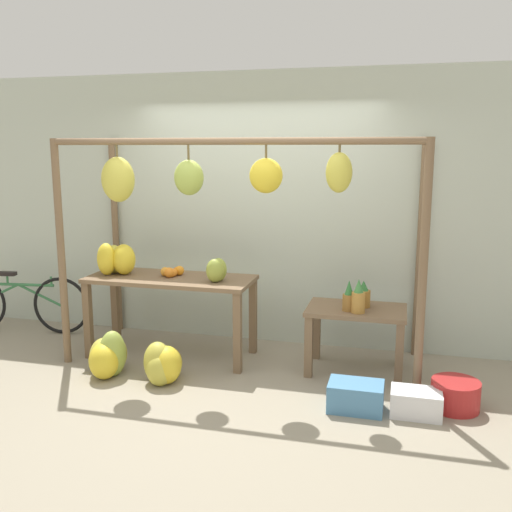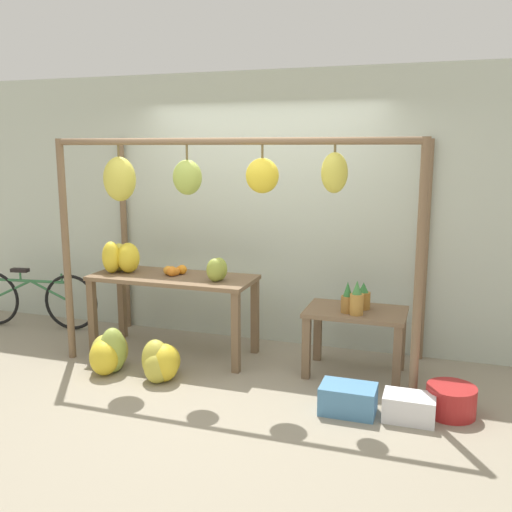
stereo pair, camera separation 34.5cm
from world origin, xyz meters
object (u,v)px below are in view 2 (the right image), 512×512
at_px(fruit_crate_white, 348,399).
at_px(blue_bucket, 451,401).
at_px(orange_pile, 175,271).
at_px(papaya_pile, 217,270).
at_px(banana_pile_ground_right, 161,362).
at_px(banana_pile_on_table, 121,257).
at_px(parked_bicycle, 32,299).
at_px(pineapple_cluster, 356,299).
at_px(banana_pile_ground_left, 109,353).
at_px(fruit_crate_purple, 409,407).

height_order(fruit_crate_white, blue_bucket, blue_bucket).
xyz_separation_m(orange_pile, papaya_pile, (0.50, -0.11, 0.07)).
bearing_deg(fruit_crate_white, banana_pile_ground_right, 176.16).
height_order(banana_pile_on_table, fruit_crate_white, banana_pile_on_table).
height_order(banana_pile_ground_right, parked_bicycle, parked_bicycle).
height_order(orange_pile, banana_pile_ground_right, orange_pile).
xyz_separation_m(pineapple_cluster, papaya_pile, (-1.31, -0.05, 0.19)).
height_order(banana_pile_ground_right, fruit_crate_white, banana_pile_ground_right).
bearing_deg(papaya_pile, banana_pile_ground_right, -118.30).
bearing_deg(orange_pile, papaya_pile, -12.01).
distance_m(orange_pile, parked_bicycle, 2.01).
relative_size(banana_pile_ground_right, parked_bicycle, 0.29).
relative_size(parked_bicycle, papaya_pile, 6.74).
bearing_deg(banana_pile_ground_right, banana_pile_ground_left, 177.11).
relative_size(pineapple_cluster, banana_pile_ground_left, 0.63).
bearing_deg(pineapple_cluster, banana_pile_ground_right, -159.00).
bearing_deg(parked_bicycle, banana_pile_ground_left, -28.92).
distance_m(banana_pile_ground_left, fruit_crate_purple, 2.70).
height_order(orange_pile, papaya_pile, papaya_pile).
bearing_deg(fruit_crate_white, orange_pile, 156.99).
height_order(pineapple_cluster, parked_bicycle, pineapple_cluster).
bearing_deg(banana_pile_on_table, orange_pile, 5.19).
distance_m(orange_pile, fruit_crate_white, 2.16).
bearing_deg(banana_pile_on_table, banana_pile_ground_right, -39.79).
height_order(banana_pile_ground_left, fruit_crate_purple, banana_pile_ground_left).
xyz_separation_m(fruit_crate_white, fruit_crate_purple, (0.46, 0.03, -0.01)).
relative_size(pineapple_cluster, parked_bicycle, 0.20).
xyz_separation_m(blue_bucket, papaya_pile, (-2.14, 0.47, 0.79)).
bearing_deg(pineapple_cluster, orange_pile, 178.08).
bearing_deg(banana_pile_ground_right, blue_bucket, 2.41).
relative_size(banana_pile_on_table, banana_pile_ground_right, 0.95).
bearing_deg(parked_bicycle, banana_pile_ground_right, -22.86).
relative_size(parked_bicycle, fruit_crate_purple, 4.15).
height_order(banana_pile_on_table, papaya_pile, banana_pile_on_table).
bearing_deg(papaya_pile, orange_pile, 167.99).
bearing_deg(fruit_crate_purple, banana_pile_on_table, 166.10).
relative_size(pineapple_cluster, fruit_crate_white, 0.76).
relative_size(banana_pile_ground_left, fruit_crate_purple, 1.35).
distance_m(banana_pile_ground_left, papaya_pile, 1.26).
distance_m(banana_pile_ground_left, blue_bucket, 3.00).
relative_size(banana_pile_ground_left, fruit_crate_white, 1.21).
height_order(banana_pile_ground_right, blue_bucket, banana_pile_ground_right).
bearing_deg(banana_pile_ground_left, banana_pile_ground_right, -2.89).
distance_m(banana_pile_on_table, pineapple_cluster, 2.38).
xyz_separation_m(orange_pile, banana_pile_ground_left, (-0.37, -0.65, -0.66)).
distance_m(pineapple_cluster, fruit_crate_purple, 1.08).
bearing_deg(blue_bucket, pineapple_cluster, 148.00).
xyz_separation_m(banana_pile_ground_right, fruit_crate_white, (1.68, -0.11, -0.05)).
bearing_deg(fruit_crate_white, parked_bicycle, 165.18).
bearing_deg(papaya_pile, fruit_crate_purple, -19.89).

